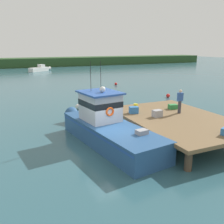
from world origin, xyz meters
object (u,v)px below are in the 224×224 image
(crate_single_by_cleat, at_px, (157,113))
(mooring_buoy_outer, at_px, (168,96))
(deckhand_by_the_boat, at_px, (180,101))
(mooring_buoy_channel_marker, at_px, (116,84))
(bait_bucket, at_px, (136,106))
(mooring_buoy_inshore, at_px, (78,107))
(main_fishing_boat, at_px, (106,126))
(moored_boat_off_the_point, at_px, (40,69))
(crate_stack_mid_dock, at_px, (134,110))
(crate_single_far, at_px, (173,107))

(crate_single_by_cleat, height_order, mooring_buoy_outer, crate_single_by_cleat)
(deckhand_by_the_boat, bearing_deg, mooring_buoy_channel_marker, 76.85)
(bait_bucket, height_order, mooring_buoy_inshore, bait_bucket)
(mooring_buoy_channel_marker, bearing_deg, mooring_buoy_inshore, -128.51)
(main_fishing_boat, relative_size, moored_boat_off_the_point, 1.77)
(mooring_buoy_channel_marker, bearing_deg, moored_boat_off_the_point, 104.69)
(mooring_buoy_channel_marker, relative_size, mooring_buoy_outer, 0.92)
(crate_single_by_cleat, height_order, bait_bucket, crate_single_by_cleat)
(moored_boat_off_the_point, bearing_deg, crate_stack_mid_dock, -90.80)
(moored_boat_off_the_point, distance_m, mooring_buoy_outer, 38.27)
(crate_single_by_cleat, xyz_separation_m, moored_boat_off_the_point, (-0.31, 46.95, -0.90))
(bait_bucket, bearing_deg, crate_single_by_cleat, -86.62)
(deckhand_by_the_boat, relative_size, mooring_buoy_channel_marker, 4.02)
(moored_boat_off_the_point, xyz_separation_m, mooring_buoy_channel_marker, (6.96, -26.55, -0.33))
(crate_single_far, bearing_deg, mooring_buoy_outer, 54.80)
(bait_bucket, xyz_separation_m, deckhand_by_the_boat, (2.07, -2.39, 0.69))
(mooring_buoy_channel_marker, bearing_deg, deckhand_by_the_boat, -103.15)
(crate_single_by_cleat, relative_size, mooring_buoy_channel_marker, 1.48)
(moored_boat_off_the_point, bearing_deg, crate_single_far, -86.78)
(main_fishing_boat, relative_size, crate_stack_mid_dock, 16.60)
(crate_single_far, height_order, mooring_buoy_inshore, crate_single_far)
(moored_boat_off_the_point, bearing_deg, mooring_buoy_outer, -77.26)
(main_fishing_boat, bearing_deg, deckhand_by_the_boat, -0.41)
(crate_single_far, xyz_separation_m, bait_bucket, (-2.41, 1.25, 0.00))
(main_fishing_boat, xyz_separation_m, deckhand_by_the_boat, (5.48, -0.04, 1.05))
(bait_bucket, relative_size, mooring_buoy_inshore, 0.66)
(crate_single_by_cleat, height_order, mooring_buoy_inshore, crate_single_by_cleat)
(moored_boat_off_the_point, xyz_separation_m, mooring_buoy_inshore, (-2.47, -38.39, -0.27))
(crate_single_by_cleat, distance_m, mooring_buoy_channel_marker, 21.49)
(main_fishing_boat, relative_size, mooring_buoy_inshore, 19.41)
(moored_boat_off_the_point, bearing_deg, mooring_buoy_channel_marker, -75.31)
(main_fishing_boat, bearing_deg, crate_single_far, 10.74)
(crate_single_by_cleat, bearing_deg, deckhand_by_the_boat, 4.77)
(crate_single_far, height_order, deckhand_by_the_boat, deckhand_by_the_boat)
(main_fishing_boat, height_order, mooring_buoy_inshore, main_fishing_boat)
(main_fishing_boat, xyz_separation_m, crate_single_by_cleat, (3.56, -0.20, 0.42))
(crate_stack_mid_dock, relative_size, mooring_buoy_outer, 1.37)
(main_fishing_boat, height_order, crate_single_far, main_fishing_boat)
(mooring_buoy_inshore, bearing_deg, deckhand_by_the_boat, -60.79)
(crate_single_by_cleat, bearing_deg, mooring_buoy_channel_marker, 71.95)
(mooring_buoy_channel_marker, distance_m, mooring_buoy_outer, 10.88)
(crate_single_by_cleat, height_order, moored_boat_off_the_point, crate_single_by_cleat)
(crate_stack_mid_dock, bearing_deg, mooring_buoy_channel_marker, 68.18)
(main_fishing_boat, distance_m, bait_bucket, 4.16)
(crate_single_far, bearing_deg, crate_stack_mid_dock, 177.75)
(deckhand_by_the_boat, bearing_deg, mooring_buoy_inshore, 119.21)
(crate_single_far, relative_size, crate_stack_mid_dock, 1.00)
(moored_boat_off_the_point, bearing_deg, mooring_buoy_inshore, -93.67)
(crate_stack_mid_dock, relative_size, mooring_buoy_channel_marker, 1.48)
(crate_stack_mid_dock, height_order, mooring_buoy_channel_marker, crate_stack_mid_dock)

